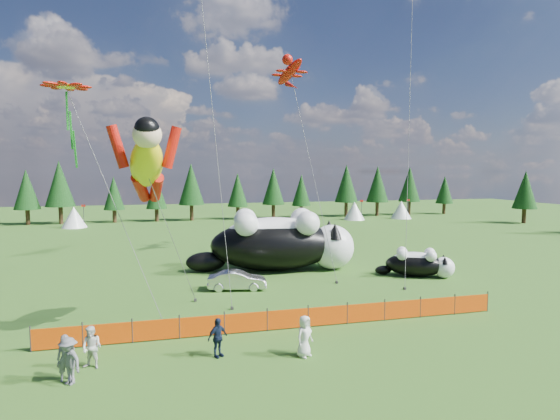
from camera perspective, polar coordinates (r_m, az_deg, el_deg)
name	(u,v)px	position (r m, az deg, el deg)	size (l,w,h in m)	color
ground	(274,310)	(24.16, -0.83, -12.89)	(160.00, 160.00, 0.00)	#163A0A
safety_fence	(288,319)	(21.24, 1.04, -14.02)	(22.06, 0.06, 1.10)	#262626
tree_line	(208,194)	(67.69, -9.42, 2.07)	(90.00, 4.00, 8.00)	black
festival_tents	(285,212)	(64.74, 0.72, -0.31)	(50.00, 3.20, 2.80)	white
cat_large	(281,241)	(33.02, 0.15, -4.12)	(12.71, 5.68, 4.60)	black
cat_small	(419,263)	(32.74, 17.66, -6.64)	(5.08, 3.66, 1.99)	black
car	(237,280)	(28.00, -5.62, -9.12)	(1.28, 3.67, 1.21)	silver
spectator_a	(66,358)	(18.10, -26.17, -16.93)	(0.60, 0.40, 1.65)	#5B5C60
spectator_b	(92,347)	(18.69, -23.38, -16.16)	(0.79, 0.47, 1.63)	silver
spectator_c	(218,338)	(18.42, -8.16, -16.17)	(0.93, 0.48, 1.59)	#121C33
spectator_d	(68,361)	(17.74, -25.91, -17.30)	(1.09, 0.56, 1.69)	#5B5C60
spectator_e	(304,336)	(18.29, 3.21, -16.13)	(0.82, 0.53, 1.68)	silver
superhero_kite	(146,164)	(20.03, -17.05, 5.78)	(4.64, 7.52, 10.68)	yellow
gecko_kite	(290,72)	(38.86, 1.26, 17.54)	(4.14, 13.02, 18.53)	#B81109
flower_kite	(67,90)	(25.35, -26.10, 13.95)	(6.40, 5.74, 13.16)	#B81109
diamond_kite_b	(412,14)	(37.72, 16.87, 23.27)	(4.54, 7.80, 22.59)	#0DA59F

